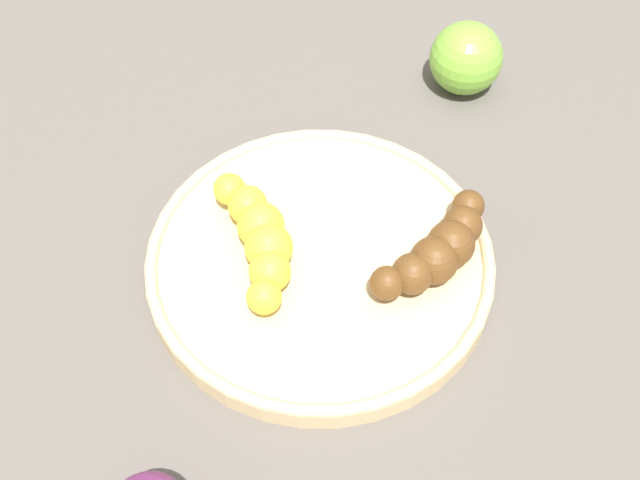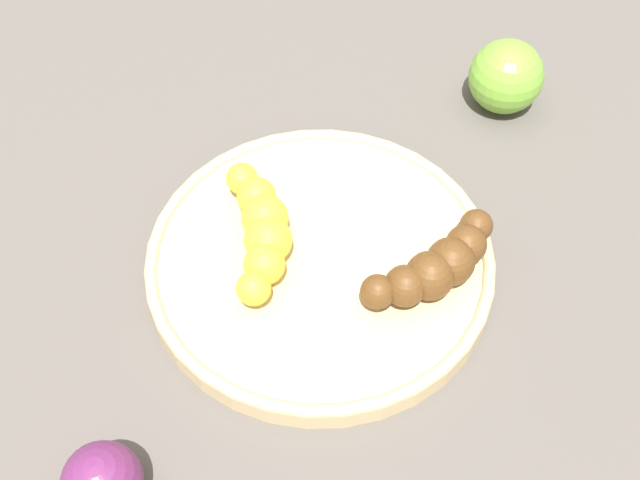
% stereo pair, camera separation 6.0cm
% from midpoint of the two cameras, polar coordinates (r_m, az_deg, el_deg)
% --- Properties ---
extents(ground_plane, '(2.40, 2.40, 0.00)m').
position_cam_midpoint_polar(ground_plane, '(0.63, -2.72, -2.27)').
color(ground_plane, '#56514C').
extents(fruit_bowl, '(0.27, 0.27, 0.02)m').
position_cam_midpoint_polar(fruit_bowl, '(0.62, -2.76, -1.63)').
color(fruit_bowl, '#D1B784').
rests_on(fruit_bowl, ground_plane).
extents(banana_yellow, '(0.11, 0.09, 0.04)m').
position_cam_midpoint_polar(banana_yellow, '(0.60, -7.22, 0.04)').
color(banana_yellow, yellow).
rests_on(banana_yellow, fruit_bowl).
extents(banana_overripe, '(0.12, 0.07, 0.04)m').
position_cam_midpoint_polar(banana_overripe, '(0.59, 5.75, -0.89)').
color(banana_overripe, '#593819').
rests_on(banana_overripe, fruit_bowl).
extents(apple_green, '(0.07, 0.07, 0.07)m').
position_cam_midpoint_polar(apple_green, '(0.76, 8.24, 12.74)').
color(apple_green, '#72B238').
rests_on(apple_green, ground_plane).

